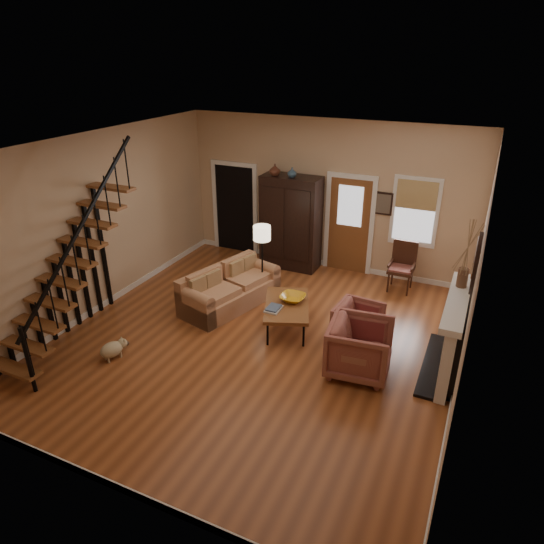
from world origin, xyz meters
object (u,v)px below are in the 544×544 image
at_px(floor_lamp, 262,261).
at_px(armchair_right, 358,323).
at_px(coffee_table, 287,316).
at_px(armchair_left, 360,348).
at_px(sofa, 230,288).
at_px(side_chair, 401,268).
at_px(armoire, 291,223).

bearing_deg(floor_lamp, armchair_right, -21.01).
distance_m(coffee_table, armchair_left, 1.69).
bearing_deg(floor_lamp, coffee_table, -45.97).
distance_m(sofa, side_chair, 3.53).
relative_size(coffee_table, side_chair, 1.28).
bearing_deg(armoire, armchair_right, -47.05).
relative_size(armchair_left, floor_lamp, 0.64).
relative_size(armoire, coffee_table, 1.61).
bearing_deg(sofa, armoire, 97.44).
bearing_deg(coffee_table, sofa, 165.77).
xyz_separation_m(floor_lamp, side_chair, (2.50, 1.39, -0.23)).
relative_size(sofa, floor_lamp, 1.36).
relative_size(sofa, armchair_right, 2.68).
relative_size(sofa, side_chair, 1.98).
xyz_separation_m(coffee_table, armchair_left, (1.52, -0.72, 0.18)).
bearing_deg(sofa, coffee_table, 1.54).
bearing_deg(armchair_right, side_chair, -2.01).
height_order(armchair_right, side_chair, side_chair).
xyz_separation_m(armchair_left, armchair_right, (-0.25, 0.85, -0.09)).
bearing_deg(armchair_left, armchair_right, 10.51).
relative_size(floor_lamp, side_chair, 1.46).
height_order(armoire, armchair_right, armoire).
relative_size(sofa, coffee_table, 1.55).
xyz_separation_m(armchair_left, floor_lamp, (-2.48, 1.70, 0.31)).
distance_m(armoire, side_chair, 2.61).
relative_size(sofa, armchair_left, 2.13).
bearing_deg(armchair_left, side_chair, -6.48).
relative_size(armoire, armchair_right, 2.79).
bearing_deg(coffee_table, armchair_left, -25.25).
distance_m(armchair_right, floor_lamp, 2.41).
relative_size(armoire, armchair_left, 2.21).
bearing_deg(armchair_right, armchair_left, -158.42).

